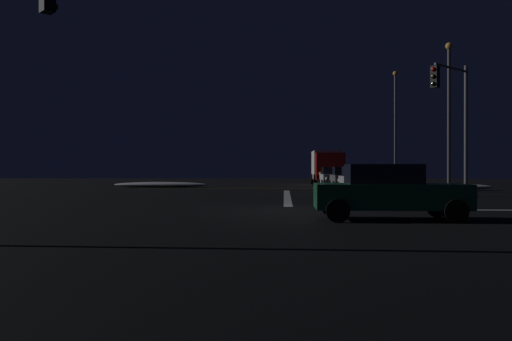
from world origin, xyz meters
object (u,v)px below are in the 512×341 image
(box_truck, at_px, (327,166))
(sedan_green_crossing, at_px, (388,191))
(streetlamp_right_far, at_px, (395,120))
(sedan_silver, at_px, (358,180))
(sedan_gray, at_px, (346,178))
(streetlamp_right_near, at_px, (449,106))
(traffic_signal_ne, at_px, (454,106))
(sedan_white, at_px, (333,177))

(box_truck, distance_m, sedan_green_crossing, 33.65)
(streetlamp_right_far, bearing_deg, sedan_green_crossing, -101.81)
(sedan_silver, bearing_deg, sedan_gray, 90.93)
(box_truck, xyz_separation_m, streetlamp_right_far, (6.24, 0.62, 4.17))
(box_truck, xyz_separation_m, sedan_green_crossing, (-0.92, -33.62, -0.91))
(box_truck, relative_size, streetlamp_right_near, 0.90)
(traffic_signal_ne, height_order, streetlamp_right_far, streetlamp_right_far)
(streetlamp_right_near, bearing_deg, sedan_gray, 156.33)
(sedan_silver, relative_size, traffic_signal_ne, 0.64)
(sedan_green_crossing, distance_m, traffic_signal_ne, 13.90)
(sedan_white, relative_size, streetlamp_right_near, 0.47)
(streetlamp_right_near, bearing_deg, streetlamp_right_far, 90.00)
(sedan_gray, bearing_deg, traffic_signal_ne, -63.23)
(sedan_silver, bearing_deg, streetlamp_right_near, 24.52)
(sedan_white, bearing_deg, streetlamp_right_far, 51.79)
(sedan_white, height_order, sedan_green_crossing, same)
(traffic_signal_ne, bearing_deg, streetlamp_right_near, 75.37)
(sedan_green_crossing, relative_size, streetlamp_right_near, 0.47)
(sedan_silver, xyz_separation_m, sedan_white, (-0.45, 10.62, 0.00))
(sedan_silver, distance_m, sedan_gray, 5.31)
(sedan_silver, distance_m, box_truck, 18.10)
(sedan_silver, relative_size, streetlamp_right_far, 0.42)
(sedan_green_crossing, bearing_deg, sedan_silver, 85.36)
(traffic_signal_ne, bearing_deg, sedan_white, 108.76)
(sedan_gray, relative_size, sedan_white, 1.00)
(sedan_gray, bearing_deg, streetlamp_right_far, 65.89)
(sedan_silver, distance_m, sedan_white, 10.63)
(sedan_silver, xyz_separation_m, sedan_gray, (-0.09, 5.31, 0.00))
(sedan_green_crossing, bearing_deg, traffic_signal_ne, 65.38)
(sedan_gray, distance_m, sedan_white, 5.32)
(box_truck, distance_m, streetlamp_right_far, 7.53)
(sedan_silver, bearing_deg, streetlamp_right_far, 72.48)
(sedan_green_crossing, xyz_separation_m, traffic_signal_ne, (5.57, 12.15, 3.79))
(sedan_gray, xyz_separation_m, sedan_green_crossing, (-1.17, -20.87, 0.00))
(sedan_white, xyz_separation_m, streetlamp_right_far, (6.35, 8.07, 5.08))
(sedan_gray, bearing_deg, sedan_silver, -89.07)
(sedan_silver, distance_m, streetlamp_right_far, 20.25)
(sedan_white, relative_size, streetlamp_right_far, 0.42)
(traffic_signal_ne, xyz_separation_m, streetlamp_right_far, (1.59, 22.09, 1.29))
(traffic_signal_ne, relative_size, streetlamp_right_near, 0.74)
(sedan_gray, bearing_deg, sedan_white, 93.95)
(sedan_white, xyz_separation_m, traffic_signal_ne, (4.76, -14.02, 3.79))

